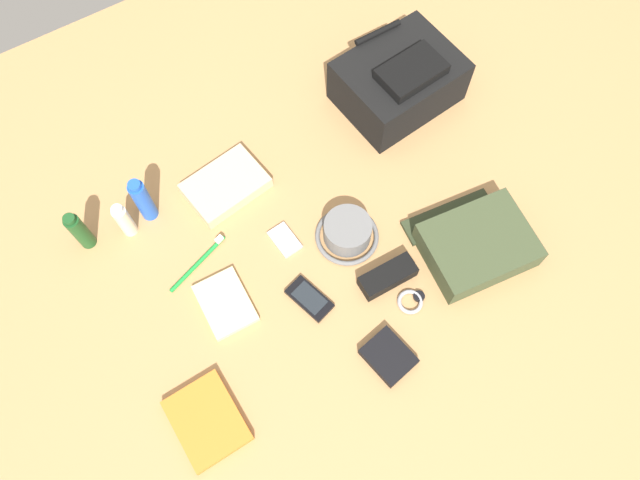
{
  "coord_description": "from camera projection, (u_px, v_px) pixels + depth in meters",
  "views": [
    {
      "loc": [
        -0.31,
        -0.5,
        1.38
      ],
      "look_at": [
        0.0,
        0.0,
        0.04
      ],
      "focal_mm": 33.82,
      "sensor_mm": 36.0,
      "label": 1
    }
  ],
  "objects": [
    {
      "name": "notepad",
      "position": [
        225.0,
        303.0,
        1.44
      ],
      "size": [
        0.12,
        0.16,
        0.02
      ],
      "primitive_type": "cube",
      "rotation": [
        0.0,
        0.0,
        -0.05
      ],
      "color": "beige",
      "rests_on": "ground_plane"
    },
    {
      "name": "ground_plane",
      "position": [
        320.0,
        248.0,
        1.52
      ],
      "size": [
        2.64,
        2.02,
        0.02
      ],
      "primitive_type": "cube",
      "color": "#AC7D4D",
      "rests_on": "ground"
    },
    {
      "name": "sunglasses_case",
      "position": [
        388.0,
        276.0,
        1.45
      ],
      "size": [
        0.14,
        0.06,
        0.04
      ],
      "primitive_type": "cube",
      "rotation": [
        0.0,
        0.0,
        -0.04
      ],
      "color": "black",
      "rests_on": "ground_plane"
    },
    {
      "name": "wristwatch",
      "position": [
        411.0,
        301.0,
        1.44
      ],
      "size": [
        0.07,
        0.06,
        0.01
      ],
      "color": "#99999E",
      "rests_on": "ground_plane"
    },
    {
      "name": "paperback_novel",
      "position": [
        207.0,
        421.0,
        1.33
      ],
      "size": [
        0.14,
        0.18,
        0.02
      ],
      "color": "orange",
      "rests_on": "ground_plane"
    },
    {
      "name": "cell_phone",
      "position": [
        309.0,
        299.0,
        1.44
      ],
      "size": [
        0.09,
        0.12,
        0.01
      ],
      "color": "black",
      "rests_on": "ground_plane"
    },
    {
      "name": "toothbrush",
      "position": [
        201.0,
        260.0,
        1.48
      ],
      "size": [
        0.18,
        0.07,
        0.02
      ],
      "color": "#198C33",
      "rests_on": "ground_plane"
    },
    {
      "name": "wallet",
      "position": [
        388.0,
        357.0,
        1.38
      ],
      "size": [
        0.11,
        0.12,
        0.02
      ],
      "primitive_type": "cube",
      "rotation": [
        0.0,
        0.0,
        0.17
      ],
      "color": "black",
      "rests_on": "ground_plane"
    },
    {
      "name": "backpack",
      "position": [
        399.0,
        81.0,
        1.62
      ],
      "size": [
        0.33,
        0.26,
        0.17
      ],
      "color": "black",
      "rests_on": "ground_plane"
    },
    {
      "name": "toiletry_pouch",
      "position": [
        476.0,
        244.0,
        1.47
      ],
      "size": [
        0.28,
        0.27,
        0.07
      ],
      "color": "#384228",
      "rests_on": "ground_plane"
    },
    {
      "name": "bucket_hat",
      "position": [
        347.0,
        232.0,
        1.49
      ],
      "size": [
        0.16,
        0.16,
        0.07
      ],
      "color": "slate",
      "rests_on": "ground_plane"
    },
    {
      "name": "media_player",
      "position": [
        285.0,
        240.0,
        1.51
      ],
      "size": [
        0.06,
        0.09,
        0.01
      ],
      "color": "#B7B7BC",
      "rests_on": "ground_plane"
    },
    {
      "name": "folded_towel",
      "position": [
        226.0,
        185.0,
        1.55
      ],
      "size": [
        0.22,
        0.17,
        0.04
      ],
      "primitive_type": "cube",
      "rotation": [
        0.0,
        0.0,
        0.13
      ],
      "color": "#C6B289",
      "rests_on": "ground_plane"
    },
    {
      "name": "deodorant_spray",
      "position": [
        143.0,
        200.0,
        1.47
      ],
      "size": [
        0.04,
        0.04,
        0.16
      ],
      "color": "blue",
      "rests_on": "ground_plane"
    },
    {
      "name": "shampoo_bottle",
      "position": [
        80.0,
        231.0,
        1.45
      ],
      "size": [
        0.04,
        0.04,
        0.14
      ],
      "color": "#19471E",
      "rests_on": "ground_plane"
    },
    {
      "name": "lotion_bottle",
      "position": [
        124.0,
        220.0,
        1.47
      ],
      "size": [
        0.04,
        0.04,
        0.12
      ],
      "color": "beige",
      "rests_on": "ground_plane"
    }
  ]
}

